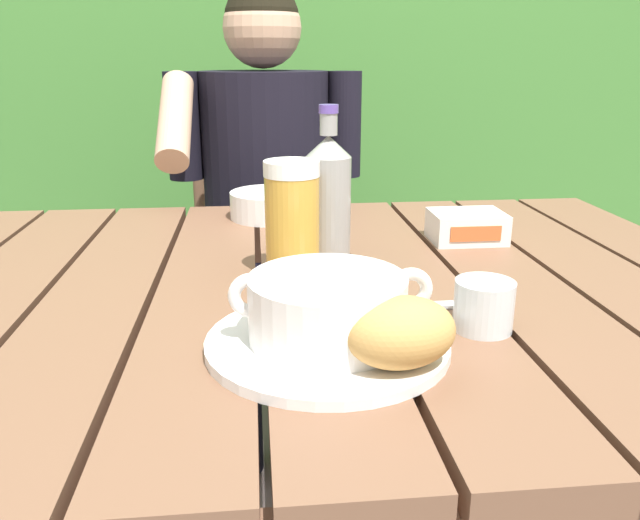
{
  "coord_description": "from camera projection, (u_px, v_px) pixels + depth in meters",
  "views": [
    {
      "loc": [
        -0.07,
        -0.86,
        1.03
      ],
      "look_at": [
        0.0,
        -0.13,
        0.79
      ],
      "focal_mm": 35.4,
      "sensor_mm": 36.0,
      "label": 1
    }
  ],
  "objects": [
    {
      "name": "dining_table",
      "position": [
        310.0,
        332.0,
        0.94
      ],
      "size": [
        1.31,
        0.97,
        0.72
      ],
      "color": "brown",
      "rests_on": "ground_plane"
    },
    {
      "name": "chair_near_diner",
      "position": [
        267.0,
        255.0,
        1.86
      ],
      "size": [
        0.44,
        0.45,
        0.98
      ],
      "color": "brown",
      "rests_on": "ground_plane"
    },
    {
      "name": "person_eating",
      "position": [
        266.0,
        189.0,
        1.6
      ],
      "size": [
        0.48,
        0.47,
        1.2
      ],
      "color": "black",
      "rests_on": "ground_plane"
    },
    {
      "name": "serving_plate",
      "position": [
        331.0,
        343.0,
        0.7
      ],
      "size": [
        0.27,
        0.27,
        0.01
      ],
      "color": "white",
      "rests_on": "dining_table"
    },
    {
      "name": "soup_bowl",
      "position": [
        332.0,
        306.0,
        0.68
      ],
      "size": [
        0.22,
        0.17,
        0.08
      ],
      "color": "white",
      "rests_on": "serving_plate"
    },
    {
      "name": "bread_roll",
      "position": [
        401.0,
        332.0,
        0.62
      ],
      "size": [
        0.13,
        0.11,
        0.07
      ],
      "color": "tan",
      "rests_on": "serving_plate"
    },
    {
      "name": "beer_glass",
      "position": [
        292.0,
        221.0,
        0.89
      ],
      "size": [
        0.08,
        0.08,
        0.17
      ],
      "color": "gold",
      "rests_on": "dining_table"
    },
    {
      "name": "beer_bottle",
      "position": [
        328.0,
        201.0,
        0.93
      ],
      "size": [
        0.07,
        0.07,
        0.24
      ],
      "color": "gray",
      "rests_on": "dining_table"
    },
    {
      "name": "water_glass_small",
      "position": [
        484.0,
        305.0,
        0.74
      ],
      "size": [
        0.07,
        0.07,
        0.06
      ],
      "color": "silver",
      "rests_on": "dining_table"
    },
    {
      "name": "butter_tub",
      "position": [
        467.0,
        227.0,
        1.1
      ],
      "size": [
        0.12,
        0.1,
        0.05
      ],
      "color": "white",
      "rests_on": "dining_table"
    },
    {
      "name": "table_knife",
      "position": [
        425.0,
        305.0,
        0.81
      ],
      "size": [
        0.16,
        0.02,
        0.01
      ],
      "color": "silver",
      "rests_on": "dining_table"
    },
    {
      "name": "diner_bowl",
      "position": [
        270.0,
        205.0,
        1.26
      ],
      "size": [
        0.16,
        0.16,
        0.05
      ],
      "color": "white",
      "rests_on": "dining_table"
    }
  ]
}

